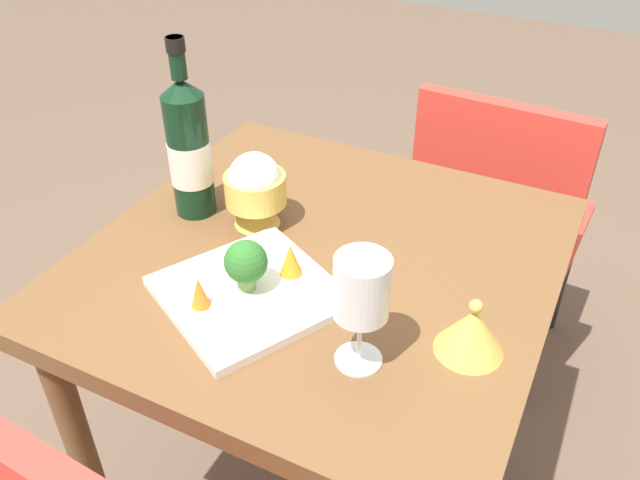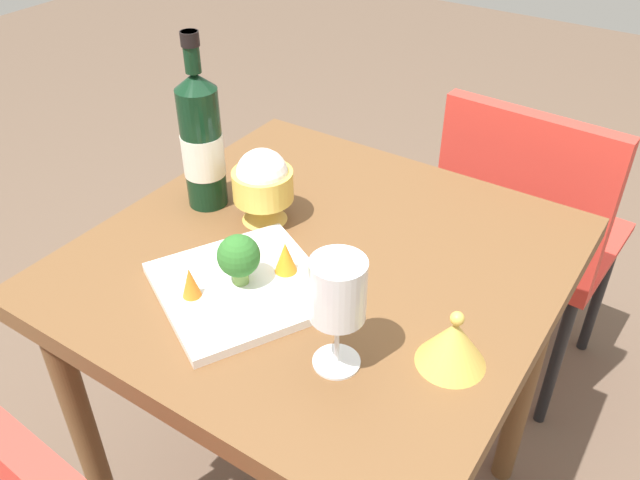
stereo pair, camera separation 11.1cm
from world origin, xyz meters
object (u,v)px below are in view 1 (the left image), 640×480
chair_by_wall (497,212)px  rice_bowl (255,189)px  serving_plate (249,293)px  broccoli_floret (246,263)px  carrot_garnish_left (291,259)px  carrot_garnish_right (199,292)px  wine_bottle (189,148)px  wine_glass (362,290)px  rice_bowl_lid (471,330)px

chair_by_wall → rice_bowl: bearing=-116.2°
serving_plate → broccoli_floret: 0.06m
chair_by_wall → carrot_garnish_left: chair_by_wall is taller
rice_bowl → carrot_garnish_right: rice_bowl is taller
carrot_garnish_left → serving_plate: bearing=-31.6°
wine_bottle → carrot_garnish_left: 0.29m
chair_by_wall → carrot_garnish_left: 0.78m
serving_plate → chair_by_wall: bearing=162.9°
chair_by_wall → wine_glass: wine_glass is taller
wine_glass → rice_bowl: wine_glass is taller
rice_bowl_lid → broccoli_floret: (0.04, -0.35, 0.03)m
rice_bowl_lid → broccoli_floret: size_ratio=1.17×
carrot_garnish_left → carrot_garnish_right: 0.16m
wine_bottle → wine_glass: bearing=63.0°
rice_bowl_lid → serving_plate: 0.35m
wine_glass → wine_bottle: bearing=-117.0°
wine_glass → carrot_garnish_left: (-0.11, -0.17, -0.09)m
carrot_garnish_left → carrot_garnish_right: bearing=-33.2°
serving_plate → carrot_garnish_left: bearing=148.4°
wine_bottle → rice_bowl_lid: size_ratio=3.30×
serving_plate → rice_bowl: bearing=-152.6°
wine_bottle → broccoli_floret: 0.28m
rice_bowl → carrot_garnish_left: (0.12, 0.14, -0.03)m
carrot_garnish_right → broccoli_floret: bearing=148.1°
wine_glass → serving_plate: (-0.05, -0.21, -0.12)m
rice_bowl_lid → wine_glass: bearing=-56.2°
rice_bowl_lid → broccoli_floret: broccoli_floret is taller
wine_glass → broccoli_floret: wine_glass is taller
serving_plate → wine_bottle: bearing=-127.7°
rice_bowl → carrot_garnish_right: bearing=11.5°
rice_bowl → carrot_garnish_left: rice_bowl is taller
chair_by_wall → wine_glass: 0.89m
rice_bowl → broccoli_floret: bearing=26.9°
rice_bowl_lid → carrot_garnish_left: rice_bowl_lid is taller
serving_plate → carrot_garnish_right: size_ratio=6.46×
wine_glass → broccoli_floret: 0.23m
chair_by_wall → rice_bowl_lid: 0.78m
chair_by_wall → serving_plate: (0.77, -0.24, 0.23)m
broccoli_floret → carrot_garnish_left: bearing=145.5°
carrot_garnish_right → carrot_garnish_left: bearing=146.8°
serving_plate → broccoli_floret: (-0.00, -0.00, 0.06)m
carrot_garnish_left → rice_bowl: bearing=-131.4°
wine_bottle → serving_plate: size_ratio=0.98×
wine_bottle → carrot_garnish_left: bearing=67.9°
wine_bottle → carrot_garnish_left: (0.11, 0.26, -0.09)m
rice_bowl_lid → carrot_garnish_right: rice_bowl_lid is taller
rice_bowl → broccoli_floret: (0.18, 0.09, -0.01)m
wine_bottle → rice_bowl_lid: 0.59m
chair_by_wall → carrot_garnish_right: chair_by_wall is taller
chair_by_wall → rice_bowl_lid: chair_by_wall is taller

